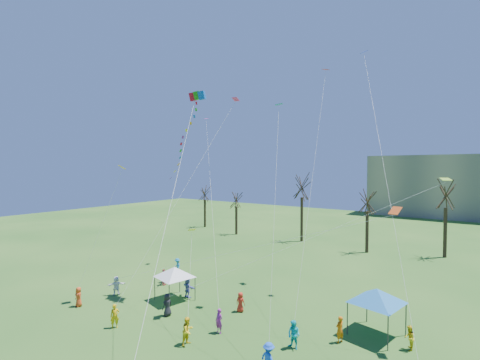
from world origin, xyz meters
The scene contains 6 objects.
bare_tree_row centered at (3.74, 36.03, 6.94)m, with size 70.23×8.68×11.15m.
big_box_kite centered at (-6.88, 7.82, 14.16)m, with size 5.36×7.94×23.01m.
canopy_tent_white centered at (-7.35, 6.77, 2.54)m, with size 3.89×3.89×3.00m.
canopy_tent_blue centered at (8.98, 10.50, 2.82)m, with size 4.33×4.33×3.33m.
festival_crowd centered at (-1.51, 5.34, 0.87)m, with size 27.13×12.77×1.85m.
small_kites_aloft centered at (-0.43, 11.00, 13.63)m, with size 26.97×17.94×33.76m.
Camera 1 is at (14.39, -14.10, 11.81)m, focal length 25.00 mm.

